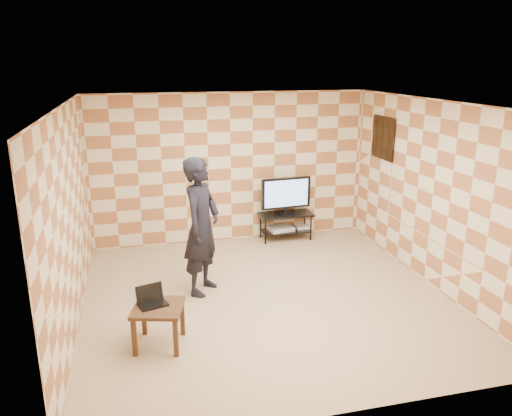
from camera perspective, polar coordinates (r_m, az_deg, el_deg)
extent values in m
plane|color=tan|center=(7.16, 1.17, -10.21)|extent=(5.00, 5.00, 0.00)
cube|color=beige|center=(9.03, -2.89, 4.56)|extent=(5.00, 0.02, 2.70)
cube|color=beige|center=(4.45, 9.71, -8.61)|extent=(5.00, 0.02, 2.70)
cube|color=beige|center=(6.50, -20.57, -1.27)|extent=(0.02, 5.00, 2.70)
cube|color=beige|center=(7.68, 19.57, 1.46)|extent=(0.02, 5.00, 2.70)
cube|color=white|center=(6.41, 1.31, 11.88)|extent=(5.00, 5.00, 0.02)
cube|color=black|center=(8.85, 14.33, 7.78)|extent=(0.04, 0.72, 0.72)
cube|color=black|center=(8.85, 14.33, 7.78)|extent=(0.04, 0.03, 0.68)
cube|color=black|center=(8.85, 14.33, 7.78)|extent=(0.04, 0.68, 0.03)
cube|color=black|center=(9.24, 3.42, -0.74)|extent=(0.99, 0.45, 0.04)
cube|color=black|center=(9.34, 3.38, -2.62)|extent=(0.89, 0.40, 0.03)
cylinder|color=black|center=(9.04, 1.08, -2.66)|extent=(0.03, 0.03, 0.50)
cylinder|color=black|center=(9.36, 0.52, -1.96)|extent=(0.03, 0.03, 0.50)
cylinder|color=black|center=(9.29, 6.29, -2.22)|extent=(0.03, 0.03, 0.50)
cylinder|color=black|center=(9.60, 5.56, -1.56)|extent=(0.03, 0.03, 0.50)
cube|color=black|center=(9.23, 3.42, -0.54)|extent=(0.29, 0.20, 0.03)
cube|color=black|center=(9.22, 3.42, -0.22)|extent=(0.07, 0.05, 0.08)
cube|color=black|center=(9.13, 3.46, 1.73)|extent=(0.93, 0.13, 0.57)
cube|color=#739EE7|center=(9.10, 3.51, 1.68)|extent=(0.83, 0.07, 0.49)
cube|color=#B3B3B5|center=(9.31, 2.85, -2.35)|extent=(0.49, 0.38, 0.07)
cube|color=silver|center=(9.45, 5.31, -2.18)|extent=(0.24, 0.18, 0.06)
cube|color=#322010|center=(5.97, -11.13, -11.14)|extent=(0.68, 0.68, 0.04)
cube|color=#322010|center=(5.94, -13.74, -14.20)|extent=(0.06, 0.06, 0.46)
cube|color=#322010|center=(6.34, -12.68, -12.07)|extent=(0.06, 0.06, 0.46)
cube|color=#322010|center=(5.85, -9.16, -14.46)|extent=(0.06, 0.06, 0.46)
cube|color=#322010|center=(6.25, -8.41, -12.27)|extent=(0.06, 0.06, 0.46)
cube|color=black|center=(5.99, -11.69, -10.74)|extent=(0.37, 0.31, 0.02)
cube|color=black|center=(6.04, -12.10, -9.43)|extent=(0.32, 0.14, 0.20)
imported|color=black|center=(7.03, -6.24, -2.11)|extent=(0.79, 0.86, 1.97)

